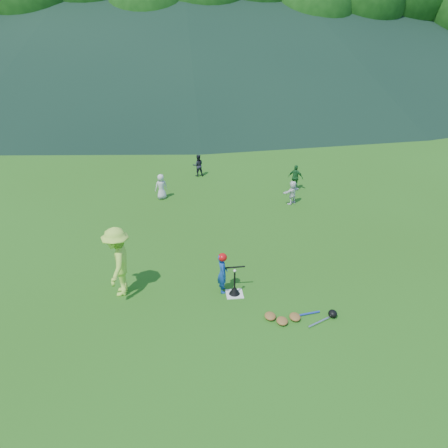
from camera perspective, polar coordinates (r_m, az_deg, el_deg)
The scene contains 13 objects.
ground at distance 11.87m, azimuth 1.38°, elevation -9.16°, with size 120.00×120.00×0.00m, color #275613.
home_plate at distance 11.87m, azimuth 1.38°, elevation -9.12°, with size 0.45×0.45×0.02m, color silver.
baseball at distance 11.47m, azimuth 1.42°, elevation -6.13°, with size 0.08×0.08×0.08m, color white.
batter_child at distance 11.69m, azimuth -0.20°, elevation -6.43°, with size 0.41×0.27×1.13m, color navy.
adult_coach at distance 11.74m, azimuth -13.71°, elevation -4.83°, with size 1.24×0.72×1.93m, color #AEE443.
fielder_a at distance 17.83m, azimuth -8.20°, elevation 4.86°, with size 0.50×0.33×1.03m, color silver.
fielder_b at distance 20.30m, azimuth -3.41°, elevation 7.65°, with size 0.49×0.38×1.01m, color black.
fielder_c at distance 18.83m, azimuth 9.33°, elevation 6.01°, with size 0.64×0.26×1.09m, color #1B5B26.
fielder_d at distance 17.38m, azimuth 8.92°, elevation 4.10°, with size 0.88×0.28×0.94m, color white.
batting_tee at distance 11.80m, azimuth 1.38°, elevation -8.64°, with size 0.30×0.30×0.68m.
batter_gear at distance 11.46m, azimuth -0.08°, elevation -4.48°, with size 0.73×0.26×0.49m.
equipment_pile at distance 11.11m, azimuth 9.28°, elevation -11.91°, with size 1.80×0.67×0.19m.
outfield_fence at distance 38.16m, azimuth -4.50°, elevation 16.46°, with size 70.07×0.08×1.33m.
Camera 1 is at (-1.38, -9.64, 6.79)m, focal length 35.00 mm.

